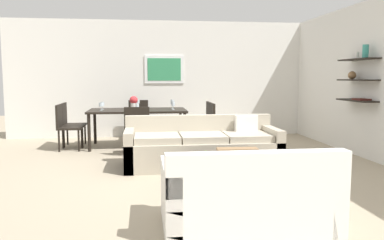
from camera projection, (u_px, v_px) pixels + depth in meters
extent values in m
plane|color=tan|center=(197.00, 171.00, 5.75)|extent=(18.00, 18.00, 0.00)
cube|color=silver|center=(189.00, 79.00, 9.11)|extent=(8.40, 0.06, 2.70)
cube|color=white|center=(164.00, 69.00, 8.97)|extent=(0.91, 0.02, 0.65)
cube|color=#338C59|center=(164.00, 69.00, 8.95)|extent=(0.77, 0.01, 0.52)
cube|color=silver|center=(368.00, 80.00, 6.56)|extent=(0.06, 8.20, 2.70)
cube|color=black|center=(358.00, 59.00, 6.54)|extent=(0.28, 0.90, 0.02)
cube|color=black|center=(357.00, 80.00, 6.58)|extent=(0.28, 0.90, 0.02)
cube|color=black|center=(356.00, 100.00, 6.62)|extent=(0.28, 0.90, 0.02)
cylinder|color=teal|center=(365.00, 51.00, 6.33)|extent=(0.10, 0.10, 0.22)
sphere|color=olive|center=(352.00, 75.00, 6.74)|extent=(0.14, 0.14, 0.14)
cylinder|color=silver|center=(357.00, 55.00, 6.58)|extent=(0.07, 0.07, 0.12)
cube|color=#4C1E19|center=(361.00, 99.00, 6.46)|extent=(0.20, 0.28, 0.03)
cube|color=#B2A893|center=(202.00, 153.00, 6.03)|extent=(2.40, 0.90, 0.42)
cube|color=#B2A893|center=(199.00, 126.00, 6.35)|extent=(2.40, 0.16, 0.36)
cube|color=#B2A893|center=(129.00, 149.00, 5.88)|extent=(0.14, 0.90, 0.60)
cube|color=#B2A893|center=(272.00, 146.00, 6.16)|extent=(0.14, 0.90, 0.60)
cube|color=#B2A893|center=(157.00, 138.00, 5.88)|extent=(0.69, 0.70, 0.10)
cube|color=#B2A893|center=(203.00, 137.00, 5.96)|extent=(0.69, 0.70, 0.10)
cube|color=#B2A893|center=(247.00, 136.00, 6.05)|extent=(0.69, 0.70, 0.10)
cube|color=white|center=(246.00, 126.00, 6.27)|extent=(0.36, 0.13, 0.36)
cube|color=white|center=(246.00, 203.00, 3.65)|extent=(1.58, 0.90, 0.42)
cube|color=white|center=(258.00, 173.00, 3.24)|extent=(1.58, 0.16, 0.36)
cube|color=white|center=(318.00, 191.00, 3.73)|extent=(0.14, 0.90, 0.60)
cube|color=white|center=(171.00, 197.00, 3.55)|extent=(0.14, 0.90, 0.60)
cube|color=white|center=(278.00, 174.00, 3.70)|extent=(0.63, 0.70, 0.10)
cube|color=white|center=(212.00, 176.00, 3.62)|extent=(0.63, 0.70, 0.10)
cube|color=#99724C|center=(237.00, 168.00, 3.40)|extent=(0.37, 0.14, 0.36)
cube|color=#38281E|center=(228.00, 173.00, 4.90)|extent=(1.07, 1.01, 0.38)
cylinder|color=#19666B|center=(229.00, 155.00, 4.89)|extent=(0.33, 0.33, 0.08)
torus|color=#19666B|center=(229.00, 152.00, 4.89)|extent=(0.33, 0.33, 0.02)
sphere|color=#669E2D|center=(206.00, 154.00, 4.93)|extent=(0.08, 0.08, 0.08)
cube|color=black|center=(138.00, 111.00, 7.72)|extent=(1.93, 1.00, 0.04)
cylinder|color=black|center=(89.00, 133.00, 7.21)|extent=(0.06, 0.06, 0.71)
cylinder|color=black|center=(185.00, 131.00, 7.44)|extent=(0.06, 0.06, 0.71)
cylinder|color=black|center=(95.00, 127.00, 8.08)|extent=(0.06, 0.06, 0.71)
cylinder|color=black|center=(180.00, 126.00, 8.30)|extent=(0.06, 0.06, 0.71)
cube|color=black|center=(74.00, 125.00, 7.81)|extent=(0.44, 0.44, 0.04)
cube|color=black|center=(64.00, 114.00, 7.76)|extent=(0.04, 0.44, 0.43)
cylinder|color=black|center=(82.00, 137.00, 7.68)|extent=(0.04, 0.04, 0.41)
cylinder|color=black|center=(85.00, 134.00, 8.04)|extent=(0.04, 0.04, 0.41)
cylinder|color=black|center=(64.00, 137.00, 7.64)|extent=(0.04, 0.04, 0.41)
cylinder|color=black|center=(67.00, 135.00, 7.99)|extent=(0.04, 0.04, 0.41)
cube|color=black|center=(138.00, 121.00, 8.56)|extent=(0.44, 0.44, 0.04)
cube|color=black|center=(138.00, 109.00, 8.73)|extent=(0.44, 0.04, 0.43)
cylinder|color=black|center=(130.00, 132.00, 8.38)|extent=(0.04, 0.04, 0.41)
cylinder|color=black|center=(147.00, 132.00, 8.43)|extent=(0.04, 0.04, 0.41)
cylinder|color=black|center=(131.00, 130.00, 8.74)|extent=(0.04, 0.04, 0.41)
cylinder|color=black|center=(147.00, 129.00, 8.78)|extent=(0.04, 0.04, 0.41)
cube|color=black|center=(199.00, 123.00, 8.13)|extent=(0.44, 0.44, 0.04)
cube|color=black|center=(209.00, 112.00, 8.13)|extent=(0.04, 0.44, 0.43)
cylinder|color=black|center=(190.00, 132.00, 8.31)|extent=(0.04, 0.04, 0.41)
cylinder|color=black|center=(192.00, 135.00, 7.96)|extent=(0.04, 0.04, 0.41)
cylinder|color=black|center=(206.00, 132.00, 8.36)|extent=(0.04, 0.04, 0.41)
cylinder|color=black|center=(209.00, 135.00, 8.00)|extent=(0.04, 0.04, 0.41)
cube|color=black|center=(137.00, 131.00, 6.94)|extent=(0.44, 0.44, 0.04)
cube|color=black|center=(137.00, 119.00, 6.72)|extent=(0.44, 0.04, 0.43)
cylinder|color=black|center=(147.00, 141.00, 7.17)|extent=(0.04, 0.04, 0.41)
cylinder|color=black|center=(128.00, 142.00, 7.12)|extent=(0.04, 0.04, 0.41)
cylinder|color=black|center=(148.00, 145.00, 6.81)|extent=(0.04, 0.04, 0.41)
cylinder|color=black|center=(127.00, 145.00, 6.77)|extent=(0.04, 0.04, 0.41)
cube|color=black|center=(70.00, 128.00, 7.37)|extent=(0.44, 0.44, 0.04)
cube|color=black|center=(59.00, 116.00, 7.32)|extent=(0.04, 0.44, 0.43)
cylinder|color=black|center=(79.00, 141.00, 7.24)|extent=(0.04, 0.04, 0.41)
cylinder|color=black|center=(82.00, 138.00, 7.60)|extent=(0.04, 0.04, 0.41)
cylinder|color=black|center=(59.00, 141.00, 7.20)|extent=(0.04, 0.04, 0.41)
cylinder|color=black|center=(63.00, 138.00, 7.55)|extent=(0.04, 0.04, 0.41)
cube|color=black|center=(202.00, 126.00, 7.69)|extent=(0.44, 0.44, 0.04)
cube|color=black|center=(212.00, 114.00, 7.69)|extent=(0.04, 0.44, 0.43)
cylinder|color=black|center=(192.00, 136.00, 7.87)|extent=(0.04, 0.04, 0.41)
cylinder|color=black|center=(195.00, 138.00, 7.51)|extent=(0.04, 0.04, 0.41)
cylinder|color=black|center=(210.00, 135.00, 7.91)|extent=(0.04, 0.04, 0.41)
cylinder|color=black|center=(213.00, 138.00, 7.56)|extent=(0.04, 0.04, 0.41)
cylinder|color=silver|center=(137.00, 111.00, 7.28)|extent=(0.06, 0.06, 0.01)
cylinder|color=silver|center=(137.00, 109.00, 7.28)|extent=(0.01, 0.01, 0.07)
cylinder|color=silver|center=(137.00, 105.00, 7.27)|extent=(0.07, 0.07, 0.08)
cylinder|color=silver|center=(172.00, 109.00, 7.92)|extent=(0.06, 0.06, 0.01)
cylinder|color=silver|center=(172.00, 106.00, 7.92)|extent=(0.01, 0.01, 0.09)
cylinder|color=silver|center=(172.00, 102.00, 7.91)|extent=(0.07, 0.07, 0.10)
cylinder|color=silver|center=(102.00, 109.00, 7.75)|extent=(0.06, 0.06, 0.01)
cylinder|color=silver|center=(102.00, 108.00, 7.75)|extent=(0.01, 0.01, 0.06)
cylinder|color=silver|center=(102.00, 104.00, 7.74)|extent=(0.08, 0.08, 0.08)
cylinder|color=silver|center=(138.00, 108.00, 8.15)|extent=(0.06, 0.06, 0.01)
cylinder|color=silver|center=(138.00, 105.00, 8.14)|extent=(0.01, 0.01, 0.09)
cylinder|color=silver|center=(138.00, 101.00, 8.13)|extent=(0.07, 0.07, 0.08)
cylinder|color=silver|center=(173.00, 110.00, 7.68)|extent=(0.06, 0.06, 0.01)
cylinder|color=silver|center=(173.00, 108.00, 7.68)|extent=(0.01, 0.01, 0.07)
cylinder|color=silver|center=(173.00, 104.00, 7.67)|extent=(0.07, 0.07, 0.09)
cylinder|color=silver|center=(101.00, 110.00, 7.51)|extent=(0.06, 0.06, 0.01)
cylinder|color=silver|center=(101.00, 108.00, 7.50)|extent=(0.01, 0.01, 0.07)
cylinder|color=silver|center=(101.00, 105.00, 7.49)|extent=(0.08, 0.08, 0.07)
cylinder|color=silver|center=(134.00, 106.00, 7.70)|extent=(0.12, 0.12, 0.13)
sphere|color=red|center=(134.00, 100.00, 7.69)|extent=(0.16, 0.16, 0.16)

